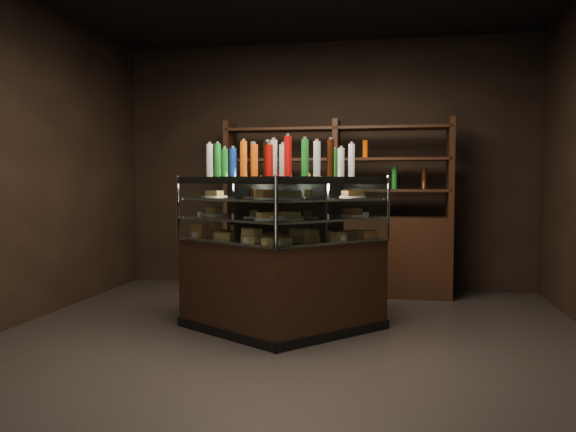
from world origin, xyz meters
name	(u,v)px	position (x,y,z in m)	size (l,w,h in m)	color
ground	(289,342)	(0.00, 0.00, 0.00)	(5.00, 5.00, 0.00)	black
room_shell	(289,100)	(0.00, 0.00, 1.94)	(5.02, 5.02, 3.01)	black
display_case	(281,280)	(-0.12, 0.29, 0.46)	(1.88, 1.33, 1.35)	black
food_display	(281,214)	(-0.12, 0.29, 1.03)	(1.55, 0.94, 0.42)	#D17F4B
bottles_top	(281,160)	(-0.12, 0.29, 1.48)	(1.37, 0.80, 0.30)	#B20C0A
potted_conifer	(369,268)	(0.59, 1.31, 0.42)	(0.34, 0.34, 0.74)	black
back_shelving	(336,242)	(0.18, 2.05, 0.60)	(2.59, 0.43, 2.00)	black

